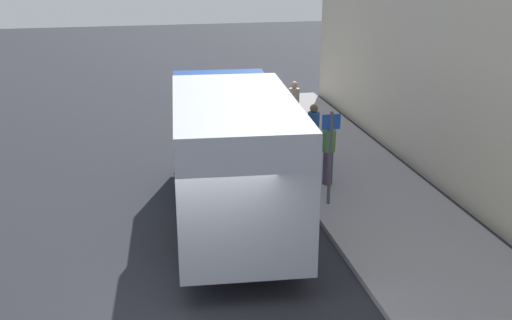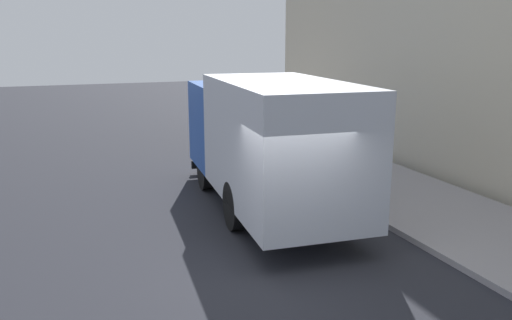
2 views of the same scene
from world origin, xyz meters
name	(u,v)px [view 1 (image 1 of 2)]	position (x,y,z in m)	size (l,w,h in m)	color
ground	(204,308)	(0.00, 0.00, 0.00)	(80.00, 80.00, 0.00)	#26282E
sidewalk	(451,277)	(4.72, 0.00, 0.06)	(3.44, 30.00, 0.13)	#999498
large_utility_truck	(230,150)	(1.04, 3.37, 1.76)	(2.91, 7.54, 3.17)	#1544A7
pedestrian_walking	(328,151)	(3.83, 4.94, 1.02)	(0.40, 0.40, 1.69)	#4F3854
pedestrian_standing	(313,130)	(4.02, 6.96, 0.99)	(0.48, 0.48, 1.62)	black
pedestrian_third	(294,105)	(4.16, 9.64, 1.03)	(0.47, 0.47, 1.70)	#27242B
street_sign_post	(330,150)	(3.46, 3.69, 1.49)	(0.44, 0.08, 2.29)	#4C5156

